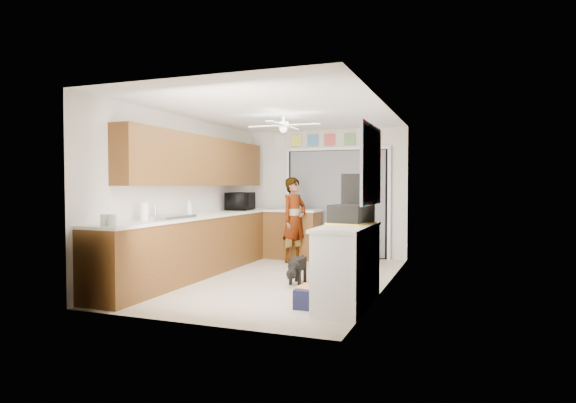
% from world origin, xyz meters
% --- Properties ---
extents(floor, '(5.00, 5.00, 0.00)m').
position_xyz_m(floor, '(0.00, 0.00, 0.00)').
color(floor, beige).
rests_on(floor, ground).
extents(ceiling, '(5.00, 5.00, 0.00)m').
position_xyz_m(ceiling, '(0.00, 0.00, 2.50)').
color(ceiling, white).
rests_on(ceiling, ground).
extents(wall_back, '(3.20, 0.00, 3.20)m').
position_xyz_m(wall_back, '(0.00, 2.50, 1.25)').
color(wall_back, silver).
rests_on(wall_back, ground).
extents(wall_front, '(3.20, 0.00, 3.20)m').
position_xyz_m(wall_front, '(0.00, -2.50, 1.25)').
color(wall_front, silver).
rests_on(wall_front, ground).
extents(wall_left, '(0.00, 5.00, 5.00)m').
position_xyz_m(wall_left, '(-1.60, 0.00, 1.25)').
color(wall_left, silver).
rests_on(wall_left, ground).
extents(wall_right, '(0.00, 5.00, 5.00)m').
position_xyz_m(wall_right, '(1.60, 0.00, 1.25)').
color(wall_right, silver).
rests_on(wall_right, ground).
extents(left_base_cabinets, '(0.60, 4.80, 0.90)m').
position_xyz_m(left_base_cabinets, '(-1.30, 0.00, 0.45)').
color(left_base_cabinets, brown).
rests_on(left_base_cabinets, floor).
extents(left_countertop, '(0.62, 4.80, 0.04)m').
position_xyz_m(left_countertop, '(-1.29, 0.00, 0.92)').
color(left_countertop, white).
rests_on(left_countertop, left_base_cabinets).
extents(upper_cabinets, '(0.32, 4.00, 0.80)m').
position_xyz_m(upper_cabinets, '(-1.44, 0.20, 1.80)').
color(upper_cabinets, brown).
rests_on(upper_cabinets, wall_left).
extents(sink_basin, '(0.50, 0.76, 0.06)m').
position_xyz_m(sink_basin, '(-1.29, -1.00, 0.95)').
color(sink_basin, silver).
rests_on(sink_basin, left_countertop).
extents(faucet, '(0.03, 0.03, 0.22)m').
position_xyz_m(faucet, '(-1.48, -1.00, 1.05)').
color(faucet, silver).
rests_on(faucet, left_countertop).
extents(peninsula_base, '(1.00, 0.60, 0.90)m').
position_xyz_m(peninsula_base, '(-0.50, 2.00, 0.45)').
color(peninsula_base, brown).
rests_on(peninsula_base, floor).
extents(peninsula_top, '(1.04, 0.64, 0.04)m').
position_xyz_m(peninsula_top, '(-0.50, 2.00, 0.92)').
color(peninsula_top, white).
rests_on(peninsula_top, peninsula_base).
extents(back_opening_recess, '(2.00, 0.06, 2.10)m').
position_xyz_m(back_opening_recess, '(0.25, 2.47, 1.05)').
color(back_opening_recess, black).
rests_on(back_opening_recess, wall_back).
extents(curtain_panel, '(1.90, 0.03, 2.05)m').
position_xyz_m(curtain_panel, '(0.25, 2.43, 1.05)').
color(curtain_panel, gray).
rests_on(curtain_panel, wall_back).
extents(door_trim_left, '(0.06, 0.04, 2.10)m').
position_xyz_m(door_trim_left, '(-0.77, 2.44, 1.05)').
color(door_trim_left, white).
rests_on(door_trim_left, wall_back).
extents(door_trim_right, '(0.06, 0.04, 2.10)m').
position_xyz_m(door_trim_right, '(1.27, 2.44, 1.05)').
color(door_trim_right, white).
rests_on(door_trim_right, wall_back).
extents(door_trim_head, '(2.10, 0.04, 0.06)m').
position_xyz_m(door_trim_head, '(0.25, 2.44, 2.12)').
color(door_trim_head, white).
rests_on(door_trim_head, wall_back).
extents(header_frame_0, '(0.22, 0.02, 0.22)m').
position_xyz_m(header_frame_0, '(-0.60, 2.47, 2.30)').
color(header_frame_0, '#E7EC4E').
rests_on(header_frame_0, wall_back).
extents(header_frame_1, '(0.22, 0.02, 0.22)m').
position_xyz_m(header_frame_1, '(-0.25, 2.47, 2.30)').
color(header_frame_1, '#488AC0').
rests_on(header_frame_1, wall_back).
extents(header_frame_2, '(0.22, 0.02, 0.22)m').
position_xyz_m(header_frame_2, '(0.10, 2.47, 2.30)').
color(header_frame_2, '#CE4F4D').
rests_on(header_frame_2, wall_back).
extents(header_frame_3, '(0.22, 0.02, 0.22)m').
position_xyz_m(header_frame_3, '(0.50, 2.47, 2.30)').
color(header_frame_3, '#6DA15C').
rests_on(header_frame_3, wall_back).
extents(header_frame_4, '(0.22, 0.02, 0.22)m').
position_xyz_m(header_frame_4, '(0.90, 2.47, 2.30)').
color(header_frame_4, beige).
rests_on(header_frame_4, wall_back).
extents(route66_sign, '(0.22, 0.02, 0.26)m').
position_xyz_m(route66_sign, '(-0.95, 2.47, 2.30)').
color(route66_sign, silver).
rests_on(route66_sign, wall_back).
extents(right_counter_base, '(0.50, 1.40, 0.90)m').
position_xyz_m(right_counter_base, '(1.35, -1.20, 0.45)').
color(right_counter_base, white).
rests_on(right_counter_base, floor).
extents(right_counter_top, '(0.54, 1.44, 0.04)m').
position_xyz_m(right_counter_top, '(1.34, -1.20, 0.92)').
color(right_counter_top, white).
rests_on(right_counter_top, right_counter_base).
extents(abstract_painting, '(0.03, 1.15, 0.95)m').
position_xyz_m(abstract_painting, '(1.58, -1.00, 1.65)').
color(abstract_painting, '#FC5D77').
rests_on(abstract_painting, wall_right).
extents(ceiling_fan, '(1.14, 1.14, 0.24)m').
position_xyz_m(ceiling_fan, '(0.00, 0.20, 2.32)').
color(ceiling_fan, white).
rests_on(ceiling_fan, ceiling).
extents(microwave, '(0.48, 0.65, 0.33)m').
position_xyz_m(microwave, '(-1.32, 1.38, 1.11)').
color(microwave, black).
rests_on(microwave, left_countertop).
extents(soap_bottle, '(0.11, 0.11, 0.26)m').
position_xyz_m(soap_bottle, '(-1.40, -0.24, 1.07)').
color(soap_bottle, silver).
rests_on(soap_bottle, left_countertop).
extents(jar_a, '(0.12, 0.12, 0.14)m').
position_xyz_m(jar_a, '(-1.16, -2.25, 1.01)').
color(jar_a, silver).
rests_on(jar_a, left_countertop).
extents(jar_b, '(0.10, 0.10, 0.14)m').
position_xyz_m(jar_b, '(-1.27, -2.25, 1.01)').
color(jar_b, silver).
rests_on(jar_b, left_countertop).
extents(paper_towel_roll, '(0.12, 0.12, 0.24)m').
position_xyz_m(paper_towel_roll, '(-1.34, -1.43, 1.06)').
color(paper_towel_roll, white).
rests_on(paper_towel_roll, left_countertop).
extents(suitcase, '(0.50, 0.61, 0.23)m').
position_xyz_m(suitcase, '(1.32, -0.91, 1.06)').
color(suitcase, black).
rests_on(suitcase, right_counter_top).
extents(suitcase_rim, '(0.54, 0.65, 0.02)m').
position_xyz_m(suitcase_rim, '(1.32, -0.91, 0.95)').
color(suitcase_rim, yellow).
rests_on(suitcase_rim, suitcase).
extents(suitcase_lid, '(0.42, 0.11, 0.50)m').
position_xyz_m(suitcase_lid, '(1.32, -0.62, 1.31)').
color(suitcase_lid, black).
rests_on(suitcase_lid, suitcase).
extents(cardboard_box, '(0.41, 0.33, 0.23)m').
position_xyz_m(cardboard_box, '(0.98, -1.40, 0.11)').
color(cardboard_box, '#C1763C').
rests_on(cardboard_box, floor).
extents(navy_crate, '(0.37, 0.31, 0.22)m').
position_xyz_m(navy_crate, '(1.00, -1.48, 0.11)').
color(navy_crate, black).
rests_on(navy_crate, floor).
extents(cabinet_door_panel, '(0.41, 0.17, 0.61)m').
position_xyz_m(cabinet_door_panel, '(0.69, 1.01, 0.31)').
color(cabinet_door_panel, brown).
rests_on(cabinet_door_panel, floor).
extents(man, '(0.56, 0.66, 1.55)m').
position_xyz_m(man, '(-0.31, 1.55, 0.77)').
color(man, white).
rests_on(man, floor).
extents(dog, '(0.23, 0.53, 0.41)m').
position_xyz_m(dog, '(0.39, -0.24, 0.21)').
color(dog, black).
rests_on(dog, floor).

